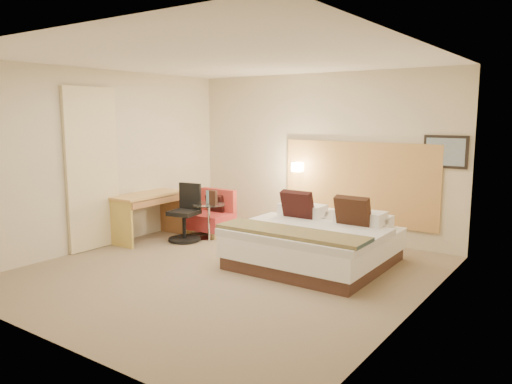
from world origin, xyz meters
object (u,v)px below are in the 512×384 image
Objects in this scene: bed at (315,242)px; lounge_chair at (212,216)px; desk at (148,203)px; desk_chair at (186,218)px; side_table at (209,220)px.

lounge_chair is at bearing 165.61° from bed.
bed is 2.41m from lounge_chair.
desk_chair reaches higher than desk.
side_table is at bearing -55.86° from lounge_chair.
desk_chair is (0.00, -0.65, 0.08)m from lounge_chair.
lounge_chair is at bearing 90.02° from desk_chair.
side_table is 1.02m from desk.
desk_chair is at bearing -178.74° from bed.
bed is 2.18× the size of desk_chair.
desk is at bearing -172.97° from bed.
desk_chair is (-2.34, -0.05, 0.07)m from bed.
lounge_chair is 0.66m from desk_chair.
bed reaches higher than lounge_chair.
side_table is (0.25, -0.37, 0.03)m from lounge_chair.
desk_chair reaches higher than side_table.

